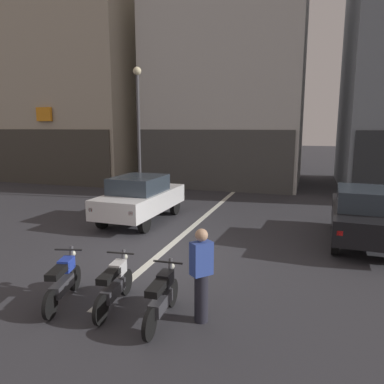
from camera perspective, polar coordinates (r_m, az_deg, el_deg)
The scene contains 11 objects.
ground_plane at distance 9.60m, azimuth -5.57°, elevation -10.20°, with size 120.00×120.00×0.00m, color #333338.
lane_centre_line at distance 15.06m, azimuth 3.56°, elevation -2.58°, with size 0.20×18.00×0.01m, color silver.
building_corner_left at distance 27.46m, azimuth -17.83°, elevation 22.36°, with size 10.39×9.44×18.66m.
building_mid_block at distance 22.63m, azimuth 5.87°, elevation 16.08°, with size 8.59×7.48×11.35m.
car_white_crossing_near at distance 12.96m, azimuth -8.13°, elevation -0.79°, with size 1.86×4.14×1.64m.
car_black_parked_kerbside at distance 11.49m, azimuth 25.70°, elevation -3.15°, with size 1.98×4.19×1.64m.
street_lamp at distance 16.62m, azimuth -8.47°, elevation 11.28°, with size 0.36×0.36×5.93m.
motorcycle_blue_row_leftmost at distance 7.51m, azimuth -19.70°, elevation -12.99°, with size 0.60×1.63×0.98m.
motorcycle_white_row_left_mid at distance 7.08m, azimuth -12.17°, elevation -14.09°, with size 0.55×1.67×0.98m.
motorcycle_black_row_centre at distance 6.52m, azimuth -4.77°, elevation -16.09°, with size 0.55×1.67×0.98m.
person_by_motorcycles at distance 6.33m, azimuth 1.48°, elevation -12.94°, with size 0.40×0.41×1.67m.
Camera 1 is at (3.63, -8.23, 3.35)m, focal length 33.75 mm.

